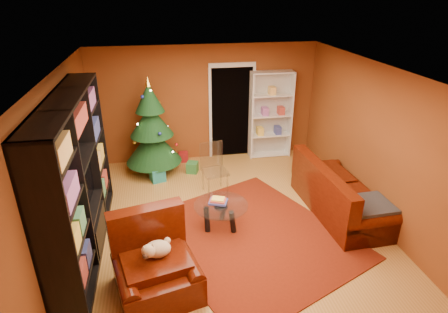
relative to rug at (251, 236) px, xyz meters
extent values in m
cube|color=#A9722F|center=(-0.29, 0.50, -0.03)|extent=(5.00, 5.50, 0.05)
cube|color=silver|center=(-0.29, 0.50, 2.62)|extent=(5.00, 5.50, 0.05)
cube|color=brown|center=(-0.29, 3.28, 1.29)|extent=(5.00, 0.05, 2.60)
cube|color=brown|center=(-2.81, 0.50, 1.29)|extent=(0.05, 5.50, 2.60)
cube|color=brown|center=(2.24, 0.50, 1.29)|extent=(0.05, 5.50, 2.60)
cube|color=#681C0A|center=(0.00, 0.00, 0.00)|extent=(3.71, 3.94, 0.02)
cube|color=teal|center=(-1.46, 2.23, 0.13)|extent=(0.35, 0.35, 0.28)
cube|color=#287434|center=(-0.70, 2.48, 0.11)|extent=(0.30, 0.30, 0.23)
cube|color=maroon|center=(-0.85, 3.09, 0.10)|extent=(0.22, 0.22, 0.21)
camera|label=1|loc=(-1.31, -4.83, 3.70)|focal=30.00mm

